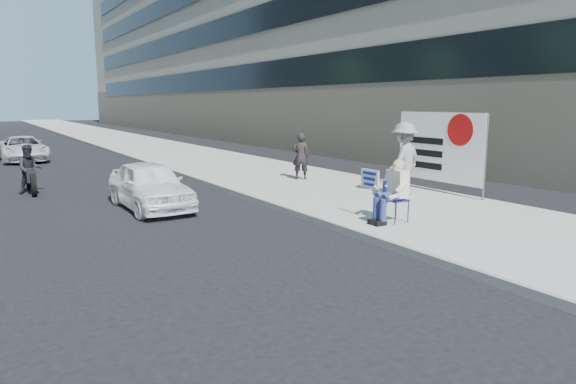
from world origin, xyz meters
TOP-DOWN VIEW (x-y plane):
  - ground at (0.00, 0.00)m, footprint 160.00×160.00m
  - near_sidewalk at (4.00, 20.00)m, footprint 5.00×120.00m
  - near_building at (17.00, 32.00)m, footprint 14.00×70.00m
  - seated_protester at (2.48, 2.36)m, footprint 0.83×1.11m
  - jogger at (4.89, 4.50)m, footprint 1.42×1.06m
  - pedestrian_woman at (4.23, 8.49)m, footprint 0.66×0.62m
  - protest_banner at (6.18, 4.47)m, footprint 0.08×3.06m
  - white_sedan_near at (-1.13, 7.09)m, footprint 1.46×3.50m
  - white_sedan_far at (-2.88, 20.60)m, footprint 1.93×4.08m
  - motorcycle at (-3.44, 11.10)m, footprint 0.70×2.04m

SIDE VIEW (x-z plane):
  - ground at x=0.00m, z-range 0.00..0.00m
  - near_sidewalk at x=4.00m, z-range 0.00..0.15m
  - white_sedan_far at x=-2.88m, z-range 0.00..1.12m
  - white_sedan_near at x=-1.13m, z-range 0.00..1.19m
  - motorcycle at x=-3.44m, z-range -0.08..1.35m
  - seated_protester at x=2.48m, z-range 0.22..1.53m
  - pedestrian_woman at x=4.23m, z-range 0.15..1.66m
  - jogger at x=4.89m, z-range 0.15..2.10m
  - protest_banner at x=6.18m, z-range 0.30..2.50m
  - near_building at x=17.00m, z-range 0.00..20.00m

